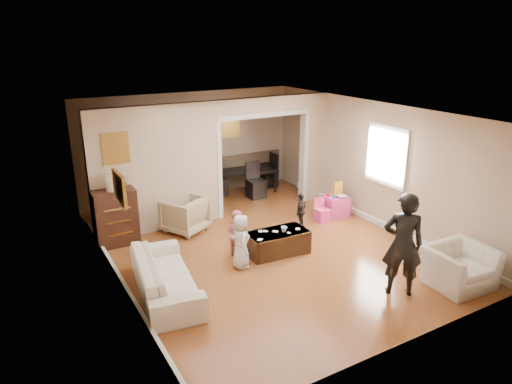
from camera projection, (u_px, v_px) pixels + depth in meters
floor at (261, 246)px, 8.91m from camera, size 7.00×7.00×0.00m
partition_left at (158, 169)px, 9.32m from camera, size 2.75×0.18×2.60m
partition_right at (312, 148)px, 11.14m from camera, size 0.55×0.18×2.60m
partition_header at (263, 105)px, 10.13m from camera, size 2.22×0.18×0.35m
window_pane at (387, 156)px, 9.37m from camera, size 0.03×0.95×1.10m
framed_art_partition at (116, 148)px, 8.68m from camera, size 0.45×0.03×0.55m
framed_art_sofa_wall at (119, 188)px, 6.56m from camera, size 0.03×0.55×0.40m
framed_art_alcove at (230, 126)px, 11.71m from camera, size 0.45×0.03×0.55m
sofa at (165, 275)px, 7.20m from camera, size 1.11×2.19×0.61m
armchair_back at (185, 215)px, 9.50m from camera, size 1.06×1.07×0.73m
armchair_front at (459, 267)px, 7.43m from camera, size 1.06×0.94×0.65m
dresser at (115, 218)px, 8.84m from camera, size 0.80×0.45×1.10m
table_lamp at (112, 181)px, 8.60m from camera, size 0.22×0.22×0.36m
potted_plant at (122, 181)px, 8.71m from camera, size 0.27×0.24×0.30m
coffee_table at (278, 242)px, 8.57m from camera, size 1.18×0.65×0.43m
coffee_cup at (284, 229)px, 8.49m from camera, size 0.12×0.12×0.10m
play_table at (336, 206)px, 10.34m from camera, size 0.54×0.54×0.47m
cereal_box at (338, 188)px, 10.36m from camera, size 0.21×0.10×0.30m
cyan_cup at (334, 196)px, 10.17m from camera, size 0.08×0.08×0.08m
toy_block at (329, 195)px, 10.30m from camera, size 0.09×0.08×0.05m
play_bowl at (341, 196)px, 10.18m from camera, size 0.23×0.23×0.05m
dining_table at (244, 180)px, 12.03m from camera, size 1.85×1.30×0.59m
adult_person at (403, 244)px, 7.03m from camera, size 0.73×0.69×1.68m
child_kneel_a at (241, 242)px, 7.96m from camera, size 0.42×0.54×0.97m
child_kneel_b at (237, 233)px, 8.41m from camera, size 0.44×0.51×0.89m
child_toddler at (301, 211)px, 9.62m from camera, size 0.49×0.42×0.79m
craft_papers at (275, 232)px, 8.49m from camera, size 0.98×0.43×0.00m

